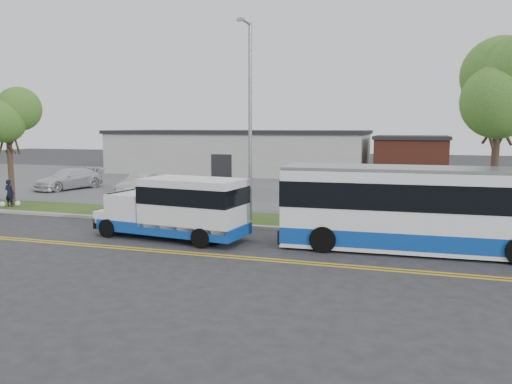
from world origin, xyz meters
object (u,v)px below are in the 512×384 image
(tree_east, at_px, (499,90))
(streetlight_near, at_px, (250,115))
(transit_bus, at_px, (435,210))
(shuttle_bus, at_px, (180,207))
(parked_car_b, at_px, (69,179))
(tree_west, at_px, (8,119))
(parked_car_a, at_px, (140,184))
(pedestrian, at_px, (9,193))

(tree_east, xyz_separation_m, streetlight_near, (-11.00, -0.27, -0.97))
(tree_east, xyz_separation_m, transit_bus, (-2.52, -3.98, -4.60))
(shuttle_bus, bearing_deg, parked_car_b, 147.86)
(parked_car_b, bearing_deg, tree_west, -60.19)
(shuttle_bus, distance_m, parked_car_b, 19.40)
(parked_car_a, bearing_deg, tree_east, -18.16)
(shuttle_bus, height_order, parked_car_a, shuttle_bus)
(parked_car_a, bearing_deg, pedestrian, -124.53)
(streetlight_near, xyz_separation_m, parked_car_a, (-10.02, 6.58, -4.44))
(streetlight_near, distance_m, parked_car_a, 12.78)
(tree_east, relative_size, shuttle_bus, 1.21)
(pedestrian, bearing_deg, streetlight_near, -179.43)
(transit_bus, xyz_separation_m, parked_car_b, (-25.06, 11.37, -0.75))
(transit_bus, bearing_deg, pedestrian, 169.49)
(shuttle_bus, bearing_deg, tree_west, 166.41)
(tree_west, xyz_separation_m, streetlight_near, (15.00, -0.47, 0.11))
(transit_bus, height_order, parked_car_a, transit_bus)
(parked_car_a, xyz_separation_m, parked_car_b, (-6.56, 1.09, 0.07))
(parked_car_b, bearing_deg, shuttle_bus, -21.81)
(tree_west, xyz_separation_m, pedestrian, (0.52, -0.76, -4.24))
(parked_car_b, bearing_deg, pedestrian, -57.81)
(tree_west, distance_m, pedestrian, 4.34)
(tree_east, height_order, streetlight_near, streetlight_near)
(parked_car_b, bearing_deg, parked_car_a, 8.00)
(shuttle_bus, bearing_deg, streetlight_near, 78.44)
(transit_bus, bearing_deg, parked_car_a, 148.90)
(tree_west, distance_m, streetlight_near, 15.01)
(tree_east, distance_m, streetlight_near, 11.05)
(tree_west, bearing_deg, tree_east, -0.44)
(tree_east, relative_size, streetlight_near, 0.88)
(transit_bus, relative_size, pedestrian, 7.32)
(pedestrian, bearing_deg, parked_car_b, -75.81)
(streetlight_near, relative_size, shuttle_bus, 1.37)
(tree_west, bearing_deg, parked_car_b, 102.37)
(tree_east, bearing_deg, parked_car_b, 164.99)
(tree_east, xyz_separation_m, parked_car_a, (-21.02, 6.30, -5.42))
(transit_bus, distance_m, pedestrian, 23.23)
(tree_west, xyz_separation_m, parked_car_a, (4.98, 6.10, -4.33))
(tree_west, height_order, transit_bus, tree_west)
(tree_east, distance_m, shuttle_bus, 14.31)
(shuttle_bus, height_order, parked_car_b, shuttle_bus)
(transit_bus, bearing_deg, tree_east, 55.63)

